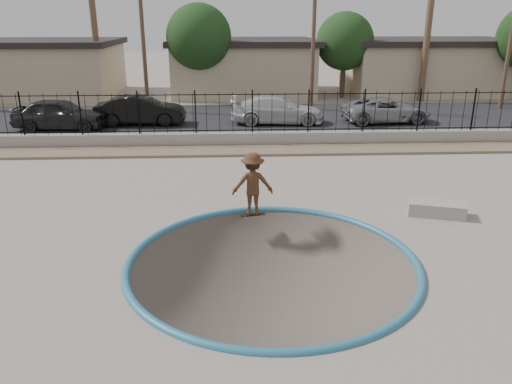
{
  "coord_description": "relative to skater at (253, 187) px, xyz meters",
  "views": [
    {
      "loc": [
        -0.92,
        -11.62,
        5.58
      ],
      "look_at": [
        -0.25,
        2.0,
        0.72
      ],
      "focal_mm": 35.0,
      "sensor_mm": 36.0,
      "label": 1
    }
  ],
  "objects": [
    {
      "name": "skateboard",
      "position": [
        0.0,
        0.0,
        -0.86
      ],
      "size": [
        0.75,
        0.31,
        0.06
      ],
      "rotation": [
        0.0,
        0.0,
        0.18
      ],
      "color": "black",
      "rests_on": "ground"
    },
    {
      "name": "car_a",
      "position": [
        -9.29,
        12.13,
        -0.09
      ],
      "size": [
        4.73,
        2.13,
        1.58
      ],
      "primitive_type": "imported",
      "rotation": [
        0.0,
        0.0,
        1.51
      ],
      "color": "black",
      "rests_on": "street"
    },
    {
      "name": "fence",
      "position": [
        0.35,
        8.41,
        0.59
      ],
      "size": [
        40.0,
        0.04,
        1.8
      ],
      "color": "black",
      "rests_on": "retaining_wall"
    },
    {
      "name": "house_west",
      "position": [
        -14.65,
        24.61,
        1.06
      ],
      "size": [
        11.6,
        8.6,
        3.9
      ],
      "color": "tan",
      "rests_on": "ground"
    },
    {
      "name": "car_d",
      "position": [
        7.84,
        13.11,
        -0.22
      ],
      "size": [
        4.94,
        2.6,
        1.33
      ],
      "primitive_type": "imported",
      "rotation": [
        0.0,
        0.0,
        1.66
      ],
      "color": "#93949B",
      "rests_on": "street"
    },
    {
      "name": "skater",
      "position": [
        0.0,
        0.0,
        0.0
      ],
      "size": [
        1.21,
        0.74,
        1.83
      ],
      "primitive_type": "imported",
      "rotation": [
        0.0,
        0.0,
        3.19
      ],
      "color": "brown",
      "rests_on": "ground"
    },
    {
      "name": "street_tree_mid",
      "position": [
        7.35,
        22.11,
        2.92
      ],
      "size": [
        3.96,
        3.96,
        5.83
      ],
      "color": "#473323",
      "rests_on": "ground"
    },
    {
      "name": "street",
      "position": [
        0.35,
        15.11,
        -0.9
      ],
      "size": [
        90.0,
        8.0,
        0.04
      ],
      "primitive_type": "cube",
      "color": "black",
      "rests_on": "ground"
    },
    {
      "name": "house_east",
      "position": [
        14.35,
        24.61,
        1.06
      ],
      "size": [
        12.6,
        8.6,
        3.9
      ],
      "color": "tan",
      "rests_on": "ground"
    },
    {
      "name": "house_center",
      "position": [
        0.35,
        24.61,
        1.06
      ],
      "size": [
        10.6,
        8.6,
        3.9
      ],
      "color": "tan",
      "rests_on": "ground"
    },
    {
      "name": "car_c",
      "position": [
        1.89,
        13.11,
        -0.16
      ],
      "size": [
        5.06,
        2.23,
        1.44
      ],
      "primitive_type": "imported",
      "rotation": [
        0.0,
        0.0,
        1.53
      ],
      "color": "silver",
      "rests_on": "street"
    },
    {
      "name": "concrete_ledge",
      "position": [
        5.41,
        -0.16,
        -0.71
      ],
      "size": [
        1.73,
        1.14,
        0.4
      ],
      "primitive_type": "cube",
      "rotation": [
        0.0,
        0.0,
        -0.3
      ],
      "color": "gray",
      "rests_on": "ground"
    },
    {
      "name": "coping_ring",
      "position": [
        0.35,
        -2.89,
        -0.91
      ],
      "size": [
        7.04,
        7.04,
        0.2
      ],
      "primitive_type": "torus",
      "color": "teal",
      "rests_on": "ground"
    },
    {
      "name": "utility_pole_left",
      "position": [
        -5.65,
        17.11,
        3.79
      ],
      "size": [
        1.7,
        0.24,
        9.0
      ],
      "color": "#473323",
      "rests_on": "ground"
    },
    {
      "name": "utility_pole_right",
      "position": [
        16.35,
        17.11,
        3.79
      ],
      "size": [
        1.7,
        0.24,
        9.0
      ],
      "color": "#473323",
      "rests_on": "ground"
    },
    {
      "name": "rock_strip",
      "position": [
        0.35,
        7.31,
        -0.86
      ],
      "size": [
        42.0,
        1.6,
        0.11
      ],
      "primitive_type": "cube",
      "color": "#887459",
      "rests_on": "ground"
    },
    {
      "name": "street_tree_left",
      "position": [
        -2.65,
        21.11,
        3.27
      ],
      "size": [
        4.32,
        4.32,
        6.36
      ],
      "color": "#473323",
      "rests_on": "ground"
    },
    {
      "name": "retaining_wall",
      "position": [
        0.35,
        8.41,
        -0.61
      ],
      "size": [
        42.0,
        0.45,
        0.6
      ],
      "primitive_type": "cube",
      "color": "gray",
      "rests_on": "ground"
    },
    {
      "name": "car_b",
      "position": [
        -5.38,
        13.11,
        -0.11
      ],
      "size": [
        4.66,
        1.64,
        1.53
      ],
      "primitive_type": "imported",
      "rotation": [
        0.0,
        0.0,
        1.58
      ],
      "color": "black",
      "rests_on": "street"
    },
    {
      "name": "utility_pole_mid",
      "position": [
        4.35,
        17.11,
        4.04
      ],
      "size": [
        1.7,
        0.24,
        9.5
      ],
      "color": "#473323",
      "rests_on": "ground"
    },
    {
      "name": "ground",
      "position": [
        0.35,
        10.11,
        -2.01
      ],
      "size": [
        120.0,
        120.0,
        2.2
      ],
      "primitive_type": "cube",
      "color": "gray",
      "rests_on": "ground"
    },
    {
      "name": "bowl_pit",
      "position": [
        0.35,
        -2.89,
        -0.91
      ],
      "size": [
        6.84,
        6.84,
        1.8
      ],
      "primitive_type": null,
      "color": "#4E423C",
      "rests_on": "ground"
    }
  ]
}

